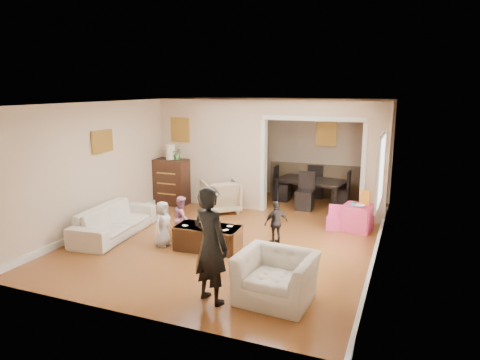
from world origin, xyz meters
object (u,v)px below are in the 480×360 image
at_px(coffee_cup, 212,226).
at_px(child_kneel_b, 182,218).
at_px(armchair_back, 220,196).
at_px(cyan_cup, 353,204).
at_px(child_kneel_a, 163,224).
at_px(dresser, 171,182).
at_px(coffee_table, 208,238).
at_px(child_toddler, 276,223).
at_px(sofa, 114,221).
at_px(dining_table, 311,191).
at_px(table_lamp, 170,152).
at_px(adult_person, 210,245).
at_px(play_table, 357,218).
at_px(armchair_front, 276,277).

height_order(coffee_cup, child_kneel_b, child_kneel_b).
bearing_deg(armchair_back, cyan_cup, 135.24).
bearing_deg(child_kneel_a, dresser, 32.61).
height_order(coffee_table, child_toddler, child_toddler).
bearing_deg(sofa, child_kneel_b, -82.44).
bearing_deg(child_toddler, dining_table, -134.14).
xyz_separation_m(table_lamp, adult_person, (3.11, -4.21, -0.51)).
height_order(armchair_back, dining_table, armchair_back).
distance_m(play_table, cyan_cup, 0.33).
distance_m(cyan_cup, adult_person, 4.02).
bearing_deg(coffee_table, coffee_cup, -26.57).
height_order(sofa, child_toddler, child_toddler).
bearing_deg(dining_table, sofa, -119.03).
height_order(sofa, armchair_back, armchair_back).
height_order(sofa, coffee_table, sofa).
xyz_separation_m(child_kneel_a, child_kneel_b, (0.15, 0.45, 0.00)).
relative_size(armchair_back, child_kneel_a, 0.99).
xyz_separation_m(cyan_cup, dining_table, (-1.27, 1.83, -0.27)).
xyz_separation_m(armchair_back, child_toddler, (1.85, -1.55, 0.03)).
relative_size(sofa, play_table, 3.66).
bearing_deg(child_kneel_b, table_lamp, 10.00).
xyz_separation_m(armchair_front, coffee_table, (-1.71, 1.37, -0.12)).
height_order(armchair_front, play_table, armchair_front).
bearing_deg(adult_person, coffee_cup, -43.28).
xyz_separation_m(coffee_table, adult_person, (0.89, -1.74, 0.60)).
height_order(coffee_cup, child_kneel_a, child_kneel_a).
relative_size(coffee_table, child_toddler, 1.42).
relative_size(table_lamp, play_table, 0.65).
xyz_separation_m(coffee_cup, child_toddler, (0.95, 0.80, -0.07)).
relative_size(child_kneel_b, child_toddler, 1.05).
bearing_deg(coffee_table, dresser, 131.91).
distance_m(dresser, child_kneel_a, 2.96).
distance_m(sofa, dining_table, 4.93).
xyz_separation_m(table_lamp, child_kneel_b, (1.52, -2.17, -0.89)).
bearing_deg(play_table, child_toddler, -134.81).
xyz_separation_m(adult_person, child_kneel_a, (-1.74, 1.59, -0.39)).
bearing_deg(adult_person, coffee_table, -41.24).
height_order(dresser, coffee_table, dresser).
bearing_deg(child_toddler, dresser, -72.76).
xyz_separation_m(dresser, coffee_cup, (2.32, -2.52, -0.09)).
bearing_deg(table_lamp, sofa, -86.12).
distance_m(sofa, coffee_cup, 2.16).
bearing_deg(dresser, child_toddler, -27.79).
distance_m(coffee_table, child_kneel_b, 0.79).
xyz_separation_m(dresser, dining_table, (3.23, 1.38, -0.27)).
bearing_deg(sofa, armchair_front, -115.33).
distance_m(sofa, child_kneel_b, 1.39).
relative_size(table_lamp, child_kneel_b, 0.42).
height_order(child_kneel_b, child_toddler, child_kneel_b).
relative_size(child_kneel_a, child_toddler, 1.04).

